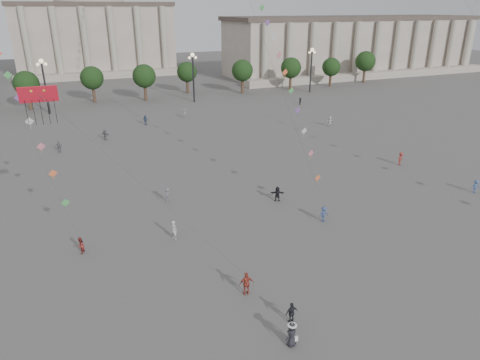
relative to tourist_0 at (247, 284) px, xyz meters
name	(u,v)px	position (x,y,z in m)	size (l,w,h in m)	color
ground	(280,303)	(1.80, -1.89, -0.93)	(360.00, 360.00, 0.00)	#4F4C4A
hall_east	(354,46)	(76.80, 92.00, 7.50)	(84.00, 26.22, 17.20)	gray
hall_central	(93,26)	(1.80, 127.33, 13.30)	(48.30, 34.30, 35.50)	gray
tree_row	(118,76)	(1.80, 76.11, 4.47)	(137.12, 5.12, 8.00)	#3C2B1E
lamp_post_mid_west	(44,76)	(-13.20, 68.11, 6.42)	(2.00, 0.90, 10.65)	#262628
lamp_post_mid_east	(193,68)	(16.80, 68.11, 6.42)	(2.00, 0.90, 10.65)	#262628
lamp_post_far_east	(311,62)	(46.80, 68.11, 6.42)	(2.00, 0.90, 10.65)	#262628
person_crowd_0	(145,120)	(2.77, 52.28, -0.08)	(1.00, 0.42, 1.70)	navy
person_crowd_3	(277,194)	(9.67, 13.79, -0.09)	(1.55, 0.49, 1.67)	black
person_crowd_4	(185,113)	(10.75, 54.37, -0.04)	(1.65, 0.53, 1.78)	beige
person_crowd_6	(168,195)	(-1.47, 18.14, -0.08)	(1.10, 0.63, 1.70)	#58595D
person_crowd_7	(330,121)	(32.89, 38.51, -0.05)	(1.62, 0.52, 1.75)	silver
person_crowd_8	(401,159)	(30.26, 17.67, -0.04)	(1.14, 0.66, 1.77)	maroon
person_crowd_9	(300,101)	(37.25, 56.42, -0.16)	(1.42, 0.45, 1.53)	black
person_crowd_12	(105,135)	(-5.03, 45.11, -0.07)	(1.58, 0.50, 1.71)	#5C5C60
person_crowd_13	(174,230)	(-2.85, 10.08, -0.01)	(0.67, 0.44, 1.83)	#B2B3AF
person_crowd_14	(476,186)	(31.59, 7.03, -0.14)	(1.02, 0.59, 1.58)	#395382
person_crowd_16	(59,147)	(-12.01, 41.24, -0.06)	(1.02, 0.43, 1.74)	slate
tourist_0	(247,284)	(0.00, 0.00, 0.00)	(1.09, 0.45, 1.86)	#9E382B
tourist_4	(292,313)	(1.58, -3.96, -0.15)	(0.92, 0.38, 1.56)	#222228
kite_flyer_0	(80,246)	(-10.92, 10.72, -0.17)	(0.74, 0.57, 1.52)	maroon
kite_flyer_1	(324,214)	(11.67, 7.70, -0.12)	(1.04, 0.60, 1.61)	navy
hat_person	(292,334)	(0.55, -5.82, -0.05)	(0.95, 0.78, 1.69)	black
dragon_kite	(43,108)	(-11.69, 4.15, 13.22)	(7.03, 2.38, 18.32)	red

